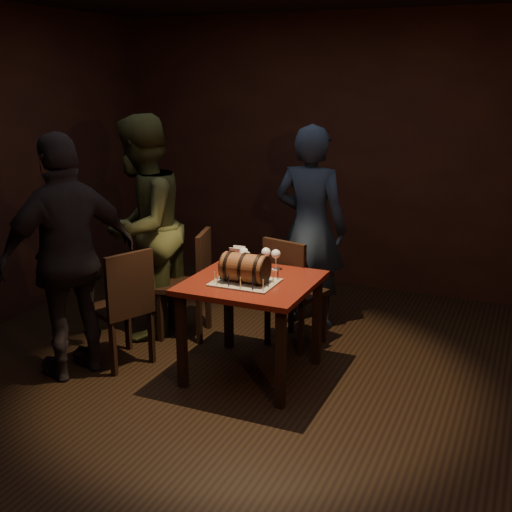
{
  "coord_description": "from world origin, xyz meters",
  "views": [
    {
      "loc": [
        1.85,
        -3.95,
        2.19
      ],
      "look_at": [
        0.08,
        0.05,
        0.95
      ],
      "focal_mm": 45.0,
      "sensor_mm": 36.0,
      "label": 1
    }
  ],
  "objects_px": {
    "barrel_cake": "(245,268)",
    "person_left_rear": "(142,228)",
    "wine_glass_mid": "(266,253)",
    "wine_glass_left": "(244,253)",
    "wine_glass_right": "(276,255)",
    "person_back": "(310,228)",
    "chair_left_rear": "(193,278)",
    "pub_table": "(252,294)",
    "chair_left_front": "(124,302)",
    "chair_back": "(291,287)",
    "pint_of_ale": "(245,263)",
    "person_left_front": "(69,258)"
  },
  "relations": [
    {
      "from": "pub_table",
      "to": "wine_glass_mid",
      "type": "xyz_separation_m",
      "value": [
        -0.03,
        0.33,
        0.23
      ]
    },
    {
      "from": "pub_table",
      "to": "barrel_cake",
      "type": "relative_size",
      "value": 2.38
    },
    {
      "from": "chair_left_rear",
      "to": "person_left_front",
      "type": "relative_size",
      "value": 0.51
    },
    {
      "from": "wine_glass_right",
      "to": "person_back",
      "type": "distance_m",
      "value": 0.83
    },
    {
      "from": "chair_left_rear",
      "to": "person_back",
      "type": "distance_m",
      "value": 1.11
    },
    {
      "from": "wine_glass_mid",
      "to": "chair_back",
      "type": "distance_m",
      "value": 0.45
    },
    {
      "from": "wine_glass_right",
      "to": "chair_left_rear",
      "type": "bearing_deg",
      "value": 167.97
    },
    {
      "from": "person_left_rear",
      "to": "chair_back",
      "type": "bearing_deg",
      "value": 93.45
    },
    {
      "from": "wine_glass_left",
      "to": "wine_glass_right",
      "type": "height_order",
      "value": "same"
    },
    {
      "from": "pub_table",
      "to": "chair_left_front",
      "type": "relative_size",
      "value": 0.97
    },
    {
      "from": "wine_glass_mid",
      "to": "person_left_front",
      "type": "distance_m",
      "value": 1.46
    },
    {
      "from": "wine_glass_left",
      "to": "person_left_rear",
      "type": "distance_m",
      "value": 1.01
    },
    {
      "from": "chair_back",
      "to": "person_left_front",
      "type": "xyz_separation_m",
      "value": [
        -1.32,
        -1.1,
        0.39
      ]
    },
    {
      "from": "pint_of_ale",
      "to": "chair_back",
      "type": "distance_m",
      "value": 0.57
    },
    {
      "from": "barrel_cake",
      "to": "pint_of_ale",
      "type": "bearing_deg",
      "value": 114.58
    },
    {
      "from": "barrel_cake",
      "to": "chair_back",
      "type": "bearing_deg",
      "value": 82.1
    },
    {
      "from": "pint_of_ale",
      "to": "person_left_front",
      "type": "height_order",
      "value": "person_left_front"
    },
    {
      "from": "wine_glass_right",
      "to": "chair_left_rear",
      "type": "relative_size",
      "value": 0.17
    },
    {
      "from": "wine_glass_left",
      "to": "wine_glass_mid",
      "type": "xyz_separation_m",
      "value": [
        0.16,
        0.07,
        -0.0
      ]
    },
    {
      "from": "person_back",
      "to": "chair_left_front",
      "type": "bearing_deg",
      "value": 56.0
    },
    {
      "from": "barrel_cake",
      "to": "person_left_front",
      "type": "xyz_separation_m",
      "value": [
        -1.22,
        -0.41,
        0.04
      ]
    },
    {
      "from": "wine_glass_right",
      "to": "chair_left_front",
      "type": "bearing_deg",
      "value": -151.33
    },
    {
      "from": "wine_glass_left",
      "to": "chair_left_rear",
      "type": "xyz_separation_m",
      "value": [
        -0.59,
        0.23,
        -0.35
      ]
    },
    {
      "from": "pint_of_ale",
      "to": "person_left_rear",
      "type": "bearing_deg",
      "value": 168.64
    },
    {
      "from": "person_back",
      "to": "wine_glass_right",
      "type": "bearing_deg",
      "value": 92.81
    },
    {
      "from": "person_back",
      "to": "person_left_rear",
      "type": "height_order",
      "value": "person_left_rear"
    },
    {
      "from": "chair_back",
      "to": "person_left_rear",
      "type": "relative_size",
      "value": 0.49
    },
    {
      "from": "pub_table",
      "to": "wine_glass_left",
      "type": "height_order",
      "value": "wine_glass_left"
    },
    {
      "from": "wine_glass_mid",
      "to": "wine_glass_right",
      "type": "height_order",
      "value": "same"
    },
    {
      "from": "chair_back",
      "to": "wine_glass_left",
      "type": "bearing_deg",
      "value": -127.44
    },
    {
      "from": "person_back",
      "to": "pub_table",
      "type": "bearing_deg",
      "value": 89.47
    },
    {
      "from": "wine_glass_mid",
      "to": "barrel_cake",
      "type": "bearing_deg",
      "value": -88.36
    },
    {
      "from": "pint_of_ale",
      "to": "barrel_cake",
      "type": "bearing_deg",
      "value": -65.42
    },
    {
      "from": "barrel_cake",
      "to": "person_left_front",
      "type": "bearing_deg",
      "value": -161.31
    },
    {
      "from": "wine_glass_left",
      "to": "pint_of_ale",
      "type": "distance_m",
      "value": 0.11
    },
    {
      "from": "barrel_cake",
      "to": "person_back",
      "type": "relative_size",
      "value": 0.21
    },
    {
      "from": "wine_glass_right",
      "to": "chair_back",
      "type": "distance_m",
      "value": 0.45
    },
    {
      "from": "chair_left_rear",
      "to": "chair_left_front",
      "type": "relative_size",
      "value": 1.0
    },
    {
      "from": "chair_back",
      "to": "chair_left_rear",
      "type": "distance_m",
      "value": 0.86
    },
    {
      "from": "wine_glass_left",
      "to": "person_left_front",
      "type": "bearing_deg",
      "value": -144.33
    },
    {
      "from": "wine_glass_mid",
      "to": "wine_glass_left",
      "type": "bearing_deg",
      "value": -155.8
    },
    {
      "from": "pub_table",
      "to": "barrel_cake",
      "type": "xyz_separation_m",
      "value": [
        -0.02,
        -0.08,
        0.23
      ]
    },
    {
      "from": "wine_glass_left",
      "to": "chair_left_front",
      "type": "bearing_deg",
      "value": -146.84
    },
    {
      "from": "pub_table",
      "to": "wine_glass_mid",
      "type": "height_order",
      "value": "wine_glass_mid"
    },
    {
      "from": "wine_glass_mid",
      "to": "pint_of_ale",
      "type": "height_order",
      "value": "wine_glass_mid"
    },
    {
      "from": "barrel_cake",
      "to": "chair_left_rear",
      "type": "xyz_separation_m",
      "value": [
        -0.75,
        0.57,
        -0.34
      ]
    },
    {
      "from": "pub_table",
      "to": "wine_glass_mid",
      "type": "bearing_deg",
      "value": 94.86
    },
    {
      "from": "barrel_cake",
      "to": "chair_left_rear",
      "type": "bearing_deg",
      "value": 142.83
    },
    {
      "from": "pint_of_ale",
      "to": "person_back",
      "type": "xyz_separation_m",
      "value": [
        0.18,
        0.97,
        0.08
      ]
    },
    {
      "from": "barrel_cake",
      "to": "person_left_rear",
      "type": "xyz_separation_m",
      "value": [
        -1.17,
        0.47,
        0.08
      ]
    }
  ]
}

